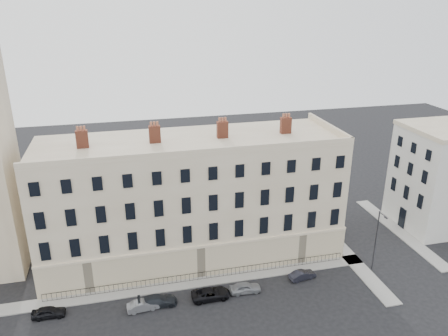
# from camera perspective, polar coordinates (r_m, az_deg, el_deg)

# --- Properties ---
(ground) EXTENTS (160.00, 160.00, 0.00)m
(ground) POSITION_cam_1_polar(r_m,az_deg,el_deg) (49.52, 5.54, -16.91)
(ground) COLOR black
(ground) RESTS_ON ground
(terrace) EXTENTS (36.22, 12.22, 17.00)m
(terrace) POSITION_cam_1_polar(r_m,az_deg,el_deg) (54.27, -4.27, -3.92)
(terrace) COLOR #C7B394
(terrace) RESTS_ON ground
(adjacent_building) EXTENTS (10.00, 10.00, 14.00)m
(adjacent_building) POSITION_cam_1_polar(r_m,az_deg,el_deg) (68.03, 26.34, -1.31)
(adjacent_building) COLOR silver
(adjacent_building) RESTS_ON ground
(pavement_terrace) EXTENTS (48.00, 2.00, 0.12)m
(pavement_terrace) POSITION_cam_1_polar(r_m,az_deg,el_deg) (51.66, -7.28, -15.08)
(pavement_terrace) COLOR gray
(pavement_terrace) RESTS_ON ground
(pavement_east_return) EXTENTS (2.00, 24.00, 0.12)m
(pavement_east_return) POSITION_cam_1_polar(r_m,az_deg,el_deg) (60.16, 15.00, -9.99)
(pavement_east_return) COLOR gray
(pavement_east_return) RESTS_ON ground
(pavement_adjacent) EXTENTS (2.00, 20.00, 0.12)m
(pavement_adjacent) POSITION_cam_1_polar(r_m,az_deg,el_deg) (66.58, 21.87, -7.67)
(pavement_adjacent) COLOR gray
(pavement_adjacent) RESTS_ON ground
(railings) EXTENTS (35.00, 0.04, 0.96)m
(railings) POSITION_cam_1_polar(r_m,az_deg,el_deg) (52.12, -2.86, -13.87)
(railings) COLOR black
(railings) RESTS_ON ground
(car_a) EXTENTS (3.40, 1.46, 1.15)m
(car_a) POSITION_cam_1_polar(r_m,az_deg,el_deg) (50.33, -21.93, -17.06)
(car_a) COLOR black
(car_a) RESTS_ON ground
(car_b) EXTENTS (3.42, 1.48, 1.10)m
(car_b) POSITION_cam_1_polar(r_m,az_deg,el_deg) (48.61, -10.54, -17.23)
(car_b) COLOR slate
(car_b) RESTS_ON ground
(car_c) EXTENTS (4.14, 1.71, 1.20)m
(car_c) POSITION_cam_1_polar(r_m,az_deg,el_deg) (48.90, -8.66, -16.75)
(car_c) COLOR black
(car_c) RESTS_ON ground
(car_d) EXTENTS (4.28, 2.01, 1.18)m
(car_d) POSITION_cam_1_polar(r_m,az_deg,el_deg) (49.34, -1.73, -16.09)
(car_d) COLOR black
(car_d) RESTS_ON ground
(car_e) EXTENTS (3.56, 1.55, 1.19)m
(car_e) POSITION_cam_1_polar(r_m,az_deg,el_deg) (50.23, 2.78, -15.34)
(car_e) COLOR gray
(car_e) RESTS_ON ground
(car_f) EXTENTS (3.37, 1.64, 1.06)m
(car_f) POSITION_cam_1_polar(r_m,az_deg,el_deg) (53.01, 10.20, -13.59)
(car_f) COLOR black
(car_f) RESTS_ON ground
(streetlamp) EXTENTS (0.27, 1.69, 7.79)m
(streetlamp) POSITION_cam_1_polar(r_m,az_deg,el_deg) (54.84, 19.30, -8.62)
(streetlamp) COLOR #2F2F34
(streetlamp) RESTS_ON ground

